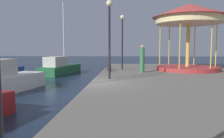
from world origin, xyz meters
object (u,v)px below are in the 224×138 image
object	(u,v)px
bollard_south	(110,68)
person_mid_promenade	(142,59)
bollard_north	(110,69)
motorboat_white	(5,80)
lamp_post_mid_promenade	(109,26)
sailboat_green	(60,67)
carousel	(189,21)
lamp_post_far_end	(122,33)
bollard_center	(108,68)

from	to	relation	value
bollard_south	person_mid_promenade	distance (m)	2.92
bollard_north	person_mid_promenade	xyz separation A→B (m)	(2.39, -0.42, 0.73)
bollard_north	person_mid_promenade	distance (m)	2.53
motorboat_white	lamp_post_mid_promenade	bearing A→B (deg)	2.15
sailboat_green	lamp_post_mid_promenade	bearing A→B (deg)	-57.54
carousel	lamp_post_mid_promenade	size ratio (longest dim) A/B	1.28
carousel	person_mid_promenade	distance (m)	5.00
sailboat_green	person_mid_promenade	distance (m)	9.43
carousel	lamp_post_far_end	xyz separation A→B (m)	(-5.15, 0.24, -0.85)
lamp_post_far_end	bollard_north	world-z (taller)	lamp_post_far_end
bollard_north	lamp_post_far_end	bearing A→B (deg)	59.19
lamp_post_mid_promenade	bollard_center	world-z (taller)	lamp_post_mid_promenade
carousel	bollard_center	distance (m)	7.26
motorboat_white	bollard_north	distance (m)	7.08
carousel	lamp_post_mid_promenade	distance (m)	7.82
bollard_center	bollard_south	xyz separation A→B (m)	(0.13, -0.05, 0.00)
motorboat_white	bollard_north	bearing A→B (deg)	35.47
sailboat_green	bollard_south	bearing A→B (deg)	-36.92
bollard_center	person_mid_promenade	bearing A→B (deg)	-29.15
motorboat_white	sailboat_green	world-z (taller)	sailboat_green
person_mid_promenade	bollard_south	bearing A→B (deg)	150.41
person_mid_promenade	carousel	bearing A→B (deg)	25.08
sailboat_green	carousel	world-z (taller)	sailboat_green
carousel	lamp_post_far_end	world-z (taller)	carousel
sailboat_green	lamp_post_far_end	distance (m)	7.75
motorboat_white	carousel	size ratio (longest dim) A/B	0.92
lamp_post_mid_promenade	person_mid_promenade	distance (m)	4.55
motorboat_white	bollard_center	distance (m)	7.57
person_mid_promenade	bollard_north	bearing A→B (deg)	170.05
motorboat_white	bollard_center	world-z (taller)	motorboat_white
lamp_post_mid_promenade	bollard_center	distance (m)	5.66
sailboat_green	lamp_post_mid_promenade	world-z (taller)	sailboat_green
sailboat_green	bollard_south	xyz separation A→B (m)	(5.24, -3.94, 0.34)
sailboat_green	person_mid_promenade	bearing A→B (deg)	-34.71
lamp_post_far_end	bollard_center	bearing A→B (deg)	-155.06
lamp_post_far_end	person_mid_promenade	size ratio (longest dim) A/B	2.23
carousel	bollard_south	distance (m)	7.15
lamp_post_mid_promenade	lamp_post_far_end	world-z (taller)	same
carousel	lamp_post_far_end	size ratio (longest dim) A/B	1.28
motorboat_white	bollard_south	distance (m)	7.63
motorboat_white	lamp_post_mid_promenade	xyz separation A→B (m)	(6.04, 0.23, 3.09)
sailboat_green	person_mid_promenade	xyz separation A→B (m)	(7.70, -5.33, 1.06)
bollard_north	bollard_center	distance (m)	1.04
motorboat_white	bollard_south	size ratio (longest dim) A/B	12.99
bollard_north	lamp_post_mid_promenade	bearing A→B (deg)	-85.89
lamp_post_mid_promenade	bollard_north	xyz separation A→B (m)	(-0.28, 3.88, -2.79)
bollard_north	person_mid_promenade	size ratio (longest dim) A/B	0.20
carousel	bollard_north	distance (m)	7.20
sailboat_green	lamp_post_mid_promenade	xyz separation A→B (m)	(5.59, -8.79, 3.13)
motorboat_white	bollard_north	world-z (taller)	motorboat_white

